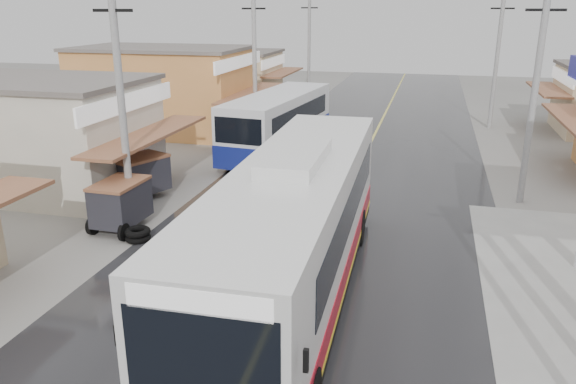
% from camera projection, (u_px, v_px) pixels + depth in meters
% --- Properties ---
extents(road, '(12.00, 90.00, 0.02)m').
position_uv_depth(road, '(348.00, 189.00, 24.32)').
color(road, black).
rests_on(road, ground).
extents(centre_line, '(0.15, 90.00, 0.01)m').
position_uv_depth(centre_line, '(348.00, 188.00, 24.32)').
color(centre_line, '#D8CC4C').
rests_on(centre_line, road).
extents(shopfronts_left, '(11.00, 44.00, 5.20)m').
position_uv_depth(shopfronts_left, '(116.00, 154.00, 30.14)').
color(shopfronts_left, tan).
rests_on(shopfronts_left, ground).
extents(utility_poles_left, '(1.60, 50.00, 8.00)m').
position_uv_depth(utility_poles_left, '(206.00, 171.00, 26.89)').
color(utility_poles_left, gray).
rests_on(utility_poles_left, ground).
extents(utility_poles_right, '(1.60, 36.00, 8.00)m').
position_uv_depth(utility_poles_right, '(519.00, 202.00, 22.68)').
color(utility_poles_right, gray).
rests_on(utility_poles_right, ground).
extents(coach_bus, '(3.23, 13.30, 4.13)m').
position_uv_depth(coach_bus, '(296.00, 231.00, 14.51)').
color(coach_bus, silver).
rests_on(coach_bus, road).
extents(second_bus, '(3.67, 9.97, 3.23)m').
position_uv_depth(second_bus, '(278.00, 123.00, 29.22)').
color(second_bus, silver).
rests_on(second_bus, road).
extents(cyclist, '(0.86, 1.85, 1.92)m').
position_uv_depth(cyclist, '(207.00, 244.00, 17.08)').
color(cyclist, black).
rests_on(cyclist, ground).
extents(tricycle_near, '(1.57, 2.33, 1.75)m').
position_uv_depth(tricycle_near, '(120.00, 202.00, 19.64)').
color(tricycle_near, '#26262D').
rests_on(tricycle_near, ground).
extents(tricycle_far, '(2.24, 2.72, 1.78)m').
position_uv_depth(tricycle_far, '(140.00, 175.00, 22.79)').
color(tricycle_far, '#26262D').
rests_on(tricycle_far, ground).
extents(tyre_stack, '(0.86, 0.86, 0.44)m').
position_uv_depth(tyre_stack, '(138.00, 235.00, 18.88)').
color(tyre_stack, black).
rests_on(tyre_stack, ground).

